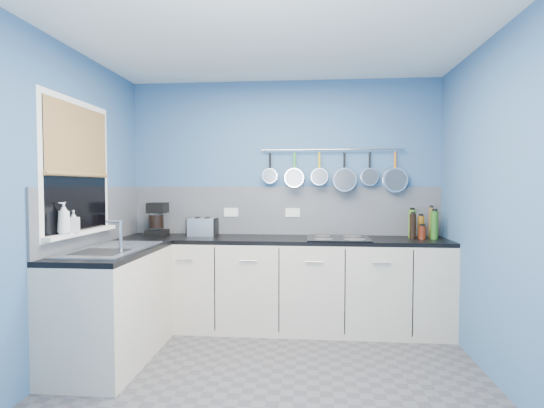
% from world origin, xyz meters
% --- Properties ---
extents(floor, '(3.20, 3.00, 0.02)m').
position_xyz_m(floor, '(0.00, 0.00, -0.01)').
color(floor, '#47474C').
rests_on(floor, ground).
extents(ceiling, '(3.20, 3.00, 0.02)m').
position_xyz_m(ceiling, '(0.00, 0.00, 2.51)').
color(ceiling, white).
rests_on(ceiling, ground).
extents(wall_back, '(3.20, 0.02, 2.50)m').
position_xyz_m(wall_back, '(0.00, 1.51, 1.25)').
color(wall_back, '#38608E').
rests_on(wall_back, ground).
extents(wall_front, '(3.20, 0.02, 2.50)m').
position_xyz_m(wall_front, '(0.00, -1.51, 1.25)').
color(wall_front, '#38608E').
rests_on(wall_front, ground).
extents(wall_left, '(0.02, 3.00, 2.50)m').
position_xyz_m(wall_left, '(-1.61, 0.00, 1.25)').
color(wall_left, '#38608E').
rests_on(wall_left, ground).
extents(wall_right, '(0.02, 3.00, 2.50)m').
position_xyz_m(wall_right, '(1.61, 0.00, 1.25)').
color(wall_right, '#38608E').
rests_on(wall_right, ground).
extents(backsplash_back, '(3.20, 0.02, 0.50)m').
position_xyz_m(backsplash_back, '(0.00, 1.49, 1.15)').
color(backsplash_back, slate).
rests_on(backsplash_back, wall_back).
extents(backsplash_left, '(0.02, 1.80, 0.50)m').
position_xyz_m(backsplash_left, '(-1.59, 0.60, 1.15)').
color(backsplash_left, slate).
rests_on(backsplash_left, wall_left).
extents(cabinet_run_back, '(3.20, 0.60, 0.86)m').
position_xyz_m(cabinet_run_back, '(0.00, 1.20, 0.43)').
color(cabinet_run_back, beige).
rests_on(cabinet_run_back, ground).
extents(worktop_back, '(3.20, 0.60, 0.04)m').
position_xyz_m(worktop_back, '(0.00, 1.20, 0.88)').
color(worktop_back, black).
rests_on(worktop_back, cabinet_run_back).
extents(cabinet_run_left, '(0.60, 1.20, 0.86)m').
position_xyz_m(cabinet_run_left, '(-1.30, 0.30, 0.43)').
color(cabinet_run_left, beige).
rests_on(cabinet_run_left, ground).
extents(worktop_left, '(0.60, 1.20, 0.04)m').
position_xyz_m(worktop_left, '(-1.30, 0.30, 0.88)').
color(worktop_left, black).
rests_on(worktop_left, cabinet_run_left).
extents(window_frame, '(0.01, 1.00, 1.10)m').
position_xyz_m(window_frame, '(-1.58, 0.30, 1.55)').
color(window_frame, white).
rests_on(window_frame, wall_left).
extents(window_glass, '(0.01, 0.90, 1.00)m').
position_xyz_m(window_glass, '(-1.57, 0.30, 1.55)').
color(window_glass, black).
rests_on(window_glass, wall_left).
extents(bamboo_blind, '(0.01, 0.90, 0.55)m').
position_xyz_m(bamboo_blind, '(-1.56, 0.30, 1.77)').
color(bamboo_blind, '#AD8A47').
rests_on(bamboo_blind, wall_left).
extents(window_sill, '(0.10, 0.98, 0.03)m').
position_xyz_m(window_sill, '(-1.55, 0.30, 1.04)').
color(window_sill, white).
rests_on(window_sill, wall_left).
extents(sink_unit, '(0.50, 0.95, 0.01)m').
position_xyz_m(sink_unit, '(-1.30, 0.30, 0.90)').
color(sink_unit, silver).
rests_on(sink_unit, worktop_left).
extents(mixer_tap, '(0.12, 0.08, 0.26)m').
position_xyz_m(mixer_tap, '(-1.14, 0.12, 1.03)').
color(mixer_tap, silver).
rests_on(mixer_tap, worktop_left).
extents(socket_left, '(0.15, 0.01, 0.09)m').
position_xyz_m(socket_left, '(-0.55, 1.48, 1.13)').
color(socket_left, white).
rests_on(socket_left, backsplash_back).
extents(socket_right, '(0.15, 0.01, 0.09)m').
position_xyz_m(socket_right, '(0.10, 1.48, 1.13)').
color(socket_right, white).
rests_on(socket_right, backsplash_back).
extents(pot_rail, '(1.45, 0.02, 0.02)m').
position_xyz_m(pot_rail, '(0.50, 1.45, 1.78)').
color(pot_rail, silver).
rests_on(pot_rail, wall_back).
extents(soap_bottle_a, '(0.11, 0.11, 0.24)m').
position_xyz_m(soap_bottle_a, '(-1.53, 0.02, 1.17)').
color(soap_bottle_a, white).
rests_on(soap_bottle_a, window_sill).
extents(soap_bottle_b, '(0.10, 0.10, 0.17)m').
position_xyz_m(soap_bottle_b, '(-1.53, 0.15, 1.14)').
color(soap_bottle_b, white).
rests_on(soap_bottle_b, window_sill).
extents(paper_towel, '(0.13, 0.13, 0.27)m').
position_xyz_m(paper_towel, '(-1.31, 1.29, 1.03)').
color(paper_towel, white).
rests_on(paper_towel, worktop_back).
extents(coffee_maker, '(0.19, 0.22, 0.34)m').
position_xyz_m(coffee_maker, '(-1.27, 1.24, 1.07)').
color(coffee_maker, black).
rests_on(coffee_maker, worktop_back).
extents(toaster, '(0.29, 0.18, 0.18)m').
position_xyz_m(toaster, '(-0.81, 1.28, 0.99)').
color(toaster, silver).
rests_on(toaster, worktop_back).
extents(canister, '(0.11, 0.11, 0.13)m').
position_xyz_m(canister, '(-0.76, 1.28, 0.96)').
color(canister, silver).
rests_on(canister, worktop_back).
extents(hob, '(0.59, 0.52, 0.01)m').
position_xyz_m(hob, '(0.55, 1.15, 0.91)').
color(hob, black).
rests_on(hob, worktop_back).
extents(pan_0, '(0.15, 0.06, 0.34)m').
position_xyz_m(pan_0, '(-0.13, 1.44, 1.61)').
color(pan_0, silver).
rests_on(pan_0, pot_rail).
extents(pan_1, '(0.20, 0.12, 0.39)m').
position_xyz_m(pan_1, '(0.12, 1.44, 1.59)').
color(pan_1, silver).
rests_on(pan_1, pot_rail).
extents(pan_2, '(0.18, 0.11, 0.37)m').
position_xyz_m(pan_2, '(0.37, 1.44, 1.60)').
color(pan_2, silver).
rests_on(pan_2, pot_rail).
extents(pan_3, '(0.24, 0.10, 0.43)m').
position_xyz_m(pan_3, '(0.63, 1.44, 1.57)').
color(pan_3, silver).
rests_on(pan_3, pot_rail).
extents(pan_4, '(0.18, 0.06, 0.37)m').
position_xyz_m(pan_4, '(0.88, 1.44, 1.60)').
color(pan_4, silver).
rests_on(pan_4, pot_rail).
extents(pan_5, '(0.24, 0.06, 0.43)m').
position_xyz_m(pan_5, '(1.14, 1.44, 1.56)').
color(pan_5, silver).
rests_on(pan_5, pot_rail).
extents(condiment_0, '(0.05, 0.05, 0.30)m').
position_xyz_m(condiment_0, '(1.46, 1.33, 1.05)').
color(condiment_0, brown).
rests_on(condiment_0, worktop_back).
extents(condiment_1, '(0.06, 0.06, 0.21)m').
position_xyz_m(condiment_1, '(1.37, 1.33, 1.01)').
color(condiment_1, '#8C5914').
rests_on(condiment_1, worktop_back).
extents(condiment_2, '(0.07, 0.07, 0.28)m').
position_xyz_m(condiment_2, '(1.28, 1.31, 1.04)').
color(condiment_2, '#3F721E').
rests_on(condiment_2, worktop_back).
extents(condiment_3, '(0.07, 0.07, 0.27)m').
position_xyz_m(condiment_3, '(1.46, 1.22, 1.03)').
color(condiment_3, '#265919').
rests_on(condiment_3, worktop_back).
extents(condiment_4, '(0.07, 0.07, 0.13)m').
position_xyz_m(condiment_4, '(1.35, 1.21, 0.96)').
color(condiment_4, '#4C190C').
rests_on(condiment_4, worktop_back).
extents(condiment_5, '(0.06, 0.06, 0.24)m').
position_xyz_m(condiment_5, '(1.26, 1.22, 1.02)').
color(condiment_5, black).
rests_on(condiment_5, worktop_back).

